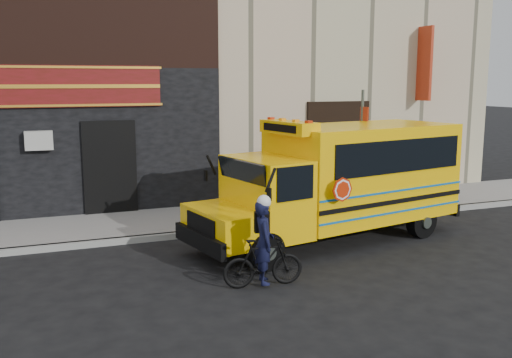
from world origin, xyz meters
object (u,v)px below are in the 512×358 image
Objects in this scene: sign_pole at (361,151)px; bicycle at (263,263)px; school_bus at (342,178)px; cyclist at (264,245)px.

bicycle is at bearing -139.47° from sign_pole.
school_bus is at bearing -134.91° from sign_pole.
sign_pole reaches higher than bicycle.
cyclist is (-4.26, -3.61, -1.16)m from sign_pole.
cyclist is at bearing -142.18° from school_bus.
bicycle is at bearing 161.48° from cyclist.
sign_pole is (1.34, 1.35, 0.44)m from school_bus.
sign_pole reaches higher than school_bus.
bicycle is (-2.95, -2.33, -1.05)m from school_bus.
sign_pole is at bearing -38.64° from cyclist.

